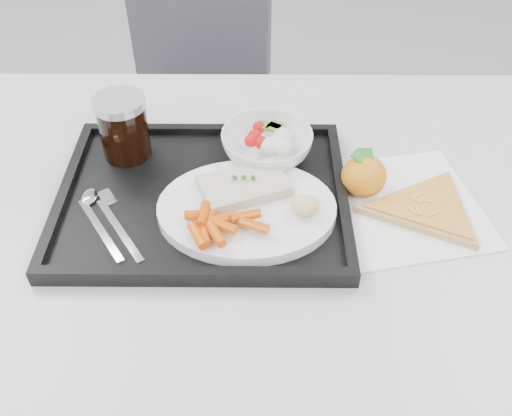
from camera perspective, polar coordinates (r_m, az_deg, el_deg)
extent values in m
cube|color=silver|center=(0.91, 0.91, -0.34)|extent=(1.20, 0.80, 0.03)
cylinder|color=#47474C|center=(1.51, -20.23, -1.61)|extent=(0.04, 0.04, 0.72)
cylinder|color=#47474C|center=(1.52, 21.50, -1.80)|extent=(0.04, 0.04, 0.72)
cube|color=#37373E|center=(1.60, -5.93, 8.11)|extent=(0.53, 0.53, 0.04)
cube|color=#37373E|center=(1.64, -6.01, 19.15)|extent=(0.41, 0.17, 0.46)
cylinder|color=#47474C|center=(1.64, -12.13, -2.38)|extent=(0.03, 0.03, 0.43)
cylinder|color=#47474C|center=(1.60, 0.55, -2.50)|extent=(0.03, 0.03, 0.43)
cylinder|color=#47474C|center=(1.91, -10.39, 5.38)|extent=(0.03, 0.03, 0.43)
cylinder|color=#47474C|center=(1.87, 0.55, 5.42)|extent=(0.03, 0.03, 0.43)
cube|color=black|center=(0.91, -5.27, 1.04)|extent=(0.45, 0.35, 0.01)
cube|color=black|center=(1.03, -4.62, 7.87)|extent=(0.45, 0.02, 0.01)
cube|color=black|center=(0.78, -6.24, -6.49)|extent=(0.45, 0.02, 0.01)
cube|color=black|center=(0.90, 8.53, 1.60)|extent=(0.02, 0.32, 0.01)
cube|color=black|center=(0.94, -18.55, 1.66)|extent=(0.02, 0.32, 0.01)
cylinder|color=white|center=(0.86, -0.94, -0.14)|extent=(0.27, 0.27, 0.02)
cube|color=beige|center=(0.87, -1.21, 2.23)|extent=(0.15, 0.12, 0.02)
sphere|color=#236B1C|center=(0.87, -2.14, 3.09)|extent=(0.01, 0.01, 0.01)
sphere|color=#236B1C|center=(0.87, -1.22, 3.09)|extent=(0.01, 0.01, 0.01)
sphere|color=#236B1C|center=(0.87, -0.29, 3.09)|extent=(0.01, 0.01, 0.01)
ellipsoid|color=#D8AD86|center=(0.83, 4.95, 0.27)|extent=(0.05, 0.05, 0.03)
imported|color=white|center=(0.96, 1.10, 6.34)|extent=(0.15, 0.15, 0.05)
cylinder|color=black|center=(0.97, -13.06, 7.65)|extent=(0.08, 0.08, 0.10)
cylinder|color=#A5A8AD|center=(0.95, -13.55, 10.20)|extent=(0.08, 0.08, 0.01)
cube|color=silver|center=(0.87, -15.30, -2.13)|extent=(0.09, 0.13, 0.00)
ellipsoid|color=silver|center=(0.93, -16.35, 1.10)|extent=(0.04, 0.05, 0.01)
cube|color=silver|center=(0.86, -13.50, -2.15)|extent=(0.09, 0.13, 0.00)
cube|color=silver|center=(0.92, -14.65, 1.00)|extent=(0.04, 0.04, 0.00)
cube|color=white|center=(0.92, 13.98, 0.17)|extent=(0.29, 0.28, 0.00)
ellipsoid|color=#FFA626|center=(0.92, 10.74, 3.17)|extent=(0.09, 0.09, 0.07)
cube|color=#236B1C|center=(0.90, 10.99, 4.62)|extent=(0.02, 0.05, 0.02)
cube|color=#236B1C|center=(0.90, 10.99, 4.62)|extent=(0.05, 0.05, 0.02)
cylinder|color=tan|center=(0.92, 16.70, -0.11)|extent=(0.23, 0.23, 0.01)
cylinder|color=#BC3F13|center=(0.91, 16.80, 0.26)|extent=(0.20, 0.20, 0.00)
cube|color=#EABC47|center=(0.92, 15.87, 1.26)|extent=(0.02, 0.01, 0.00)
cube|color=#EABC47|center=(0.89, 15.40, -0.28)|extent=(0.01, 0.02, 0.00)
cube|color=#EABC47|center=(0.90, 15.88, -0.26)|extent=(0.01, 0.02, 0.00)
cube|color=#EABC47|center=(0.92, 16.64, 0.68)|extent=(0.02, 0.01, 0.00)
cube|color=#EABC47|center=(0.90, 17.29, -0.59)|extent=(0.02, 0.01, 0.00)
cube|color=#EABC47|center=(0.91, 15.70, 0.78)|extent=(0.02, 0.01, 0.00)
cylinder|color=#CB4A06|center=(0.80, -5.21, -2.54)|extent=(0.02, 0.05, 0.01)
cylinder|color=#CB4A06|center=(0.83, -5.64, -0.72)|extent=(0.04, 0.02, 0.01)
cylinder|color=#CB4A06|center=(0.80, -0.18, -1.77)|extent=(0.05, 0.03, 0.01)
cylinder|color=#CB4A06|center=(0.82, -1.04, -0.77)|extent=(0.05, 0.03, 0.01)
cylinder|color=#CB4A06|center=(0.79, -4.04, -2.62)|extent=(0.03, 0.05, 0.01)
cylinder|color=#CB4A06|center=(0.80, -3.35, -1.75)|extent=(0.05, 0.03, 0.01)
cylinder|color=#CB4A06|center=(0.82, -5.25, -1.64)|extent=(0.03, 0.05, 0.01)
cylinder|color=#CB4A06|center=(0.82, -5.27, -0.61)|extent=(0.02, 0.05, 0.01)
cylinder|color=#CB4A06|center=(0.79, -5.85, -2.81)|extent=(0.03, 0.05, 0.01)
cylinder|color=#CB4A06|center=(0.82, -3.42, -1.11)|extent=(0.05, 0.03, 0.01)
sphere|color=red|center=(0.98, 0.31, 8.07)|extent=(0.02, 0.02, 0.02)
sphere|color=red|center=(0.95, -0.52, 6.73)|extent=(0.02, 0.02, 0.02)
sphere|color=red|center=(0.94, 0.49, 6.57)|extent=(0.02, 0.02, 0.02)
sphere|color=red|center=(0.96, -0.13, 7.26)|extent=(0.02, 0.02, 0.02)
ellipsoid|color=silver|center=(0.94, 2.09, 6.27)|extent=(0.03, 0.03, 0.03)
ellipsoid|color=silver|center=(0.94, 1.90, 6.39)|extent=(0.03, 0.03, 0.03)
ellipsoid|color=silver|center=(0.94, 1.40, 6.23)|extent=(0.03, 0.03, 0.03)
ellipsoid|color=silver|center=(0.96, 2.60, 7.17)|extent=(0.03, 0.03, 0.03)
ellipsoid|color=silver|center=(0.94, 2.61, 6.11)|extent=(0.03, 0.03, 0.03)
cube|color=#528129|center=(0.98, 0.84, 8.31)|extent=(0.03, 0.03, 0.00)
cube|color=#528129|center=(0.97, 1.79, 8.07)|extent=(0.03, 0.03, 0.00)
cube|color=#528129|center=(0.98, 1.97, 8.30)|extent=(0.03, 0.03, 0.00)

